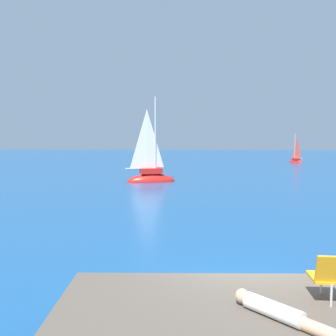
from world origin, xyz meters
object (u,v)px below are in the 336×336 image
at_px(person_sunbather, 282,313).
at_px(beach_chair, 329,275).
at_px(sailboat_near, 151,177).
at_px(sailboat_far, 296,161).

relative_size(person_sunbather, beach_chair, 1.71).
xyz_separation_m(person_sunbather, beach_chair, (0.87, 0.63, 0.33)).
relative_size(sailboat_near, beach_chair, 8.77).
distance_m(sailboat_near, person_sunbather, 23.65).
distance_m(sailboat_near, beach_chair, 23.20).
bearing_deg(person_sunbather, sailboat_far, 120.04).
distance_m(sailboat_far, beach_chair, 44.57).
bearing_deg(beach_chair, sailboat_far, -13.67).
relative_size(sailboat_near, person_sunbather, 5.12).
bearing_deg(sailboat_far, sailboat_near, 108.37).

